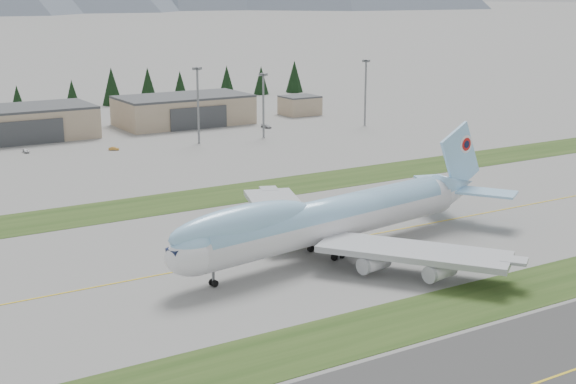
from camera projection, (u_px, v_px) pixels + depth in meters
ground at (291, 250)px, 153.02m from camera, size 7000.00×7000.00×0.00m
grass_strip_near at (422, 317)px, 121.51m from camera, size 400.00×14.00×0.08m
grass_strip_far at (192, 200)px, 190.32m from camera, size 400.00×18.00×0.08m
asphalt_taxiway at (546, 380)px, 101.62m from camera, size 400.00×32.00×0.04m
taxiway_line_main at (291, 250)px, 153.02m from camera, size 400.00×0.40×0.02m
taxiway_line_near at (546, 380)px, 101.62m from camera, size 400.00×0.40×0.02m
boeing_747_freighter at (330, 218)px, 148.92m from camera, size 81.11×68.94×21.27m
hangar_center at (19, 123)px, 268.42m from camera, size 48.00×26.60×10.80m
hangar_right at (184, 110)px, 298.69m from camera, size 48.00×26.60×10.80m
control_shed at (300, 105)px, 322.72m from camera, size 14.00×12.00×7.60m
floodlight_masts at (126, 98)px, 245.20m from camera, size 203.53×10.30×24.66m
service_vehicle_a at (26, 153)px, 246.33m from camera, size 1.52×3.65×1.24m
service_vehicle_b at (114, 150)px, 250.16m from camera, size 3.25×2.70×1.05m
service_vehicle_c at (266, 128)px, 291.38m from camera, size 2.98×4.75×1.28m
conifer_belt at (27, 94)px, 328.82m from camera, size 272.26×14.27×16.46m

